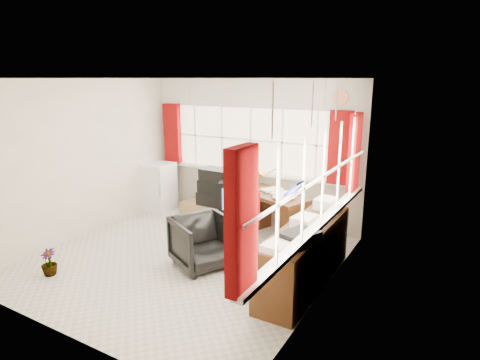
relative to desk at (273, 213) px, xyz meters
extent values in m
plane|color=beige|center=(-0.72, -1.41, -0.40)|extent=(4.00, 4.00, 0.00)
plane|color=beige|center=(-0.72, 0.59, 0.85)|extent=(4.00, 0.00, 4.00)
plane|color=beige|center=(-0.72, -3.41, 0.85)|extent=(4.00, 0.00, 4.00)
plane|color=beige|center=(-2.72, -1.41, 0.85)|extent=(0.00, 4.00, 4.00)
plane|color=beige|center=(1.28, -1.41, 0.85)|extent=(0.00, 4.00, 4.00)
plane|color=white|center=(-0.72, -1.41, 2.10)|extent=(4.00, 4.00, 0.00)
plane|color=#FFEEC9|center=(-0.72, 0.57, 1.05)|extent=(3.60, 0.00, 3.60)
cube|color=white|center=(-0.72, 0.53, 0.47)|extent=(3.70, 0.12, 0.05)
cube|color=white|center=(-1.92, 0.56, 1.05)|extent=(0.03, 0.02, 1.10)
cube|color=white|center=(-1.32, 0.56, 1.05)|extent=(0.03, 0.02, 1.10)
cube|color=white|center=(-0.72, 0.56, 1.05)|extent=(0.03, 0.02, 1.10)
cube|color=white|center=(-0.12, 0.56, 1.05)|extent=(0.03, 0.02, 1.10)
cube|color=white|center=(0.48, 0.56, 1.05)|extent=(0.03, 0.02, 1.10)
plane|color=#FFEEC9|center=(1.26, -1.41, 1.05)|extent=(0.00, 3.60, 3.60)
cube|color=white|center=(1.22, -1.41, 0.47)|extent=(0.12, 3.70, 0.05)
cube|color=white|center=(1.25, -2.61, 1.05)|extent=(0.02, 0.03, 1.10)
cube|color=white|center=(1.25, -2.01, 1.05)|extent=(0.02, 0.03, 1.10)
cube|color=white|center=(1.25, -1.41, 1.05)|extent=(0.02, 0.03, 1.10)
cube|color=white|center=(1.25, -0.81, 1.05)|extent=(0.02, 0.03, 1.10)
cube|color=white|center=(1.25, -0.21, 1.05)|extent=(0.02, 0.03, 1.10)
cube|color=maroon|center=(-2.42, 0.49, 1.06)|extent=(0.35, 0.10, 1.15)
cube|color=maroon|center=(0.88, 0.49, 1.06)|extent=(0.35, 0.10, 1.15)
cube|color=maroon|center=(1.18, 0.19, 1.06)|extent=(0.10, 0.35, 1.15)
cube|color=maroon|center=(1.18, -3.11, 1.06)|extent=(0.10, 0.35, 1.15)
cube|color=beige|center=(-0.72, 0.55, 1.85)|extent=(3.95, 0.08, 0.48)
cube|color=beige|center=(1.24, -1.41, 1.85)|extent=(0.08, 3.95, 0.48)
cube|color=#502C12|center=(0.00, 0.00, 0.29)|extent=(1.38, 1.02, 0.06)
cube|color=#502C12|center=(-0.45, 0.17, -0.07)|extent=(0.47, 0.62, 0.66)
cube|color=#502C12|center=(0.45, -0.17, -0.07)|extent=(0.47, 0.62, 0.66)
cube|color=white|center=(0.00, 0.00, 0.33)|extent=(0.30, 0.34, 0.02)
cube|color=white|center=(0.00, 0.00, 0.33)|extent=(0.30, 0.34, 0.02)
cube|color=white|center=(0.00, 0.00, 0.33)|extent=(0.30, 0.34, 0.02)
cube|color=white|center=(0.00, 0.00, 0.34)|extent=(0.30, 0.34, 0.02)
cube|color=white|center=(0.00, 0.00, 0.34)|extent=(0.30, 0.34, 0.02)
cube|color=white|center=(0.00, 0.00, 0.35)|extent=(0.30, 0.34, 0.02)
cube|color=white|center=(0.00, 0.00, 0.35)|extent=(0.30, 0.34, 0.02)
cylinder|color=#FFAB0A|center=(-0.01, 0.10, 0.33)|extent=(0.09, 0.09, 0.02)
cylinder|color=#FFAB0A|center=(-0.01, 0.10, 0.50)|extent=(0.02, 0.02, 0.35)
cone|color=#FFAB0A|center=(-0.01, 0.10, 0.64)|extent=(0.15, 0.12, 0.14)
cube|color=black|center=(-0.10, -0.94, -0.38)|extent=(0.51, 0.51, 0.04)
cylinder|color=silver|center=(-0.10, -0.94, -0.17)|extent=(0.05, 0.05, 0.47)
cube|color=#502C12|center=(-0.10, -0.94, 0.07)|extent=(0.49, 0.48, 0.05)
cube|color=#502C12|center=(-0.04, -0.75, 0.32)|extent=(0.35, 0.16, 0.45)
cube|color=maroon|center=(-0.04, -0.75, 0.33)|extent=(0.39, 0.18, 0.47)
imported|color=black|center=(-0.36, -1.45, -0.05)|extent=(1.02, 1.01, 0.69)
cube|color=white|center=(-0.01, -0.85, -0.36)|extent=(0.40, 0.29, 0.07)
cube|color=white|center=(-0.17, -0.78, -0.08)|extent=(0.07, 0.11, 0.48)
cube|color=white|center=(-0.12, -0.80, -0.08)|extent=(0.07, 0.11, 0.48)
cube|color=white|center=(-0.07, -0.83, -0.08)|extent=(0.07, 0.11, 0.48)
cube|color=white|center=(-0.01, -0.85, -0.08)|extent=(0.07, 0.11, 0.48)
cube|color=white|center=(0.04, -0.87, -0.08)|extent=(0.07, 0.11, 0.48)
cube|color=white|center=(0.09, -0.89, -0.08)|extent=(0.07, 0.11, 0.48)
cube|color=white|center=(0.14, -0.92, -0.08)|extent=(0.07, 0.11, 0.48)
cube|color=#502C12|center=(1.01, -1.21, -0.02)|extent=(0.50, 2.00, 0.75)
cube|color=white|center=(0.98, -2.01, 0.40)|extent=(0.24, 0.32, 0.10)
cube|color=white|center=(0.98, -1.21, 0.40)|extent=(0.24, 0.32, 0.10)
cube|color=white|center=(0.98, -0.41, 0.40)|extent=(0.24, 0.32, 0.10)
cube|color=black|center=(1.13, -1.72, 0.42)|extent=(0.41, 0.47, 0.13)
cube|color=#AA8355|center=(-1.27, 0.31, -0.27)|extent=(1.40, 0.50, 0.25)
cube|color=black|center=(-0.80, 0.22, 0.12)|extent=(0.77, 0.74, 0.54)
cube|color=#4C92D7|center=(-0.69, -0.04, 0.12)|extent=(0.43, 0.20, 0.37)
cube|color=black|center=(-1.28, 0.28, -0.03)|extent=(0.65, 0.42, 0.24)
cube|color=black|center=(-1.28, 0.28, 0.20)|extent=(0.60, 0.40, 0.23)
cube|color=black|center=(-1.28, 0.28, 0.42)|extent=(0.54, 0.37, 0.22)
cube|color=white|center=(-2.52, 0.12, 0.06)|extent=(0.58, 0.58, 0.92)
cube|color=silver|center=(-2.26, -0.13, 0.20)|extent=(0.02, 0.02, 0.49)
imported|color=white|center=(-1.25, -0.35, -0.25)|extent=(0.13, 0.13, 0.30)
imported|color=#82C2B8|center=(-0.43, -0.82, -0.30)|extent=(0.12, 0.12, 0.19)
imported|color=black|center=(-1.95, -2.68, -0.22)|extent=(0.24, 0.24, 0.36)
camera|label=1|loc=(2.58, -5.58, 2.10)|focal=30.00mm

